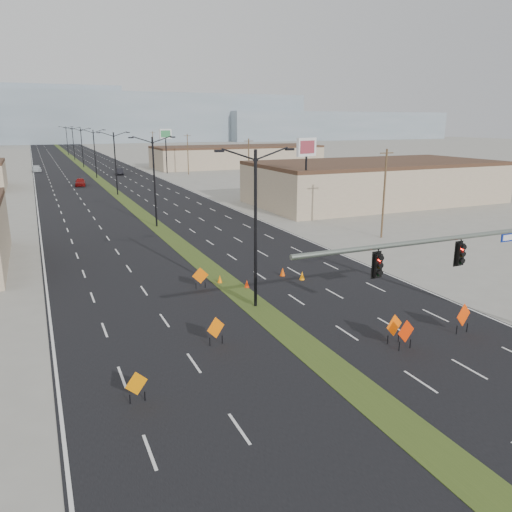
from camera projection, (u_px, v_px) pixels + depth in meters
name	position (u px, v px, depth m)	size (l,w,h in m)	color
ground	(366.00, 396.00, 21.77)	(600.00, 600.00, 0.00)	gray
road_surface	(95.00, 176.00, 110.05)	(25.00, 400.00, 0.02)	black
median_strip	(95.00, 176.00, 110.05)	(2.00, 400.00, 0.04)	#36491A
building_se_near	(375.00, 183.00, 74.08)	(36.00, 18.00, 5.50)	tan
building_se_far	(237.00, 157.00, 133.09)	(44.00, 16.00, 5.00)	tan
mesa_center	(122.00, 118.00, 298.62)	(220.00, 50.00, 28.00)	gray
mesa_east	(331.00, 126.00, 345.85)	(160.00, 50.00, 18.00)	gray
signal_mast	(486.00, 258.00, 25.63)	(16.30, 0.60, 8.00)	slate
streetlight_0	(256.00, 225.00, 30.95)	(5.15, 0.24, 10.02)	black
streetlight_1	(154.00, 179.00, 55.67)	(5.15, 0.24, 10.02)	black
streetlight_2	(115.00, 161.00, 80.39)	(5.15, 0.24, 10.02)	black
streetlight_3	(95.00, 152.00, 105.11)	(5.15, 0.24, 10.02)	black
streetlight_4	(82.00, 146.00, 129.83)	(5.15, 0.24, 10.02)	black
streetlight_5	(73.00, 142.00, 154.55)	(5.15, 0.24, 10.02)	black
streetlight_6	(67.00, 140.00, 179.27)	(5.15, 0.24, 10.02)	black
utility_pole_0	(384.00, 192.00, 50.45)	(1.60, 0.20, 9.00)	#4C3823
utility_pole_1	(249.00, 166.00, 81.35)	(1.60, 0.20, 9.00)	#4C3823
utility_pole_2	(188.00, 154.00, 112.25)	(1.60, 0.20, 9.00)	#4C3823
utility_pole_3	(153.00, 147.00, 143.15)	(1.60, 0.20, 9.00)	#4C3823
car_left	(80.00, 182.00, 92.77)	(1.79, 4.44, 1.51)	maroon
car_mid	(119.00, 172.00, 112.97)	(1.49, 4.28, 1.41)	black
car_far	(37.00, 169.00, 119.45)	(1.98, 4.87, 1.41)	silver
construction_sign_0	(137.00, 385.00, 21.06)	(1.03, 0.42, 1.44)	orange
construction_sign_1	(216.00, 329.00, 26.52)	(1.13, 0.50, 1.60)	orange
construction_sign_2	(200.00, 276.00, 35.57)	(1.18, 0.15, 1.58)	#E45B04
construction_sign_3	(394.00, 326.00, 26.75)	(1.22, 0.32, 1.65)	#FF6105
construction_sign_4	(406.00, 332.00, 25.96)	(1.24, 0.28, 1.67)	red
construction_sign_5	(463.00, 316.00, 27.95)	(1.31, 0.37, 1.78)	#FA3F05
cone_0	(247.00, 284.00, 35.90)	(0.36, 0.36, 0.61)	#F73005
cone_1	(283.00, 272.00, 38.67)	(0.41, 0.41, 0.69)	#E34704
cone_2	(302.00, 276.00, 37.71)	(0.40, 0.40, 0.67)	orange
cone_3	(220.00, 279.00, 36.94)	(0.38, 0.38, 0.63)	orange
pole_sign_east_near	(306.00, 153.00, 58.88)	(3.11, 1.44, 9.78)	black
pole_sign_east_far	(166.00, 137.00, 113.92)	(3.16, 1.56, 10.03)	black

